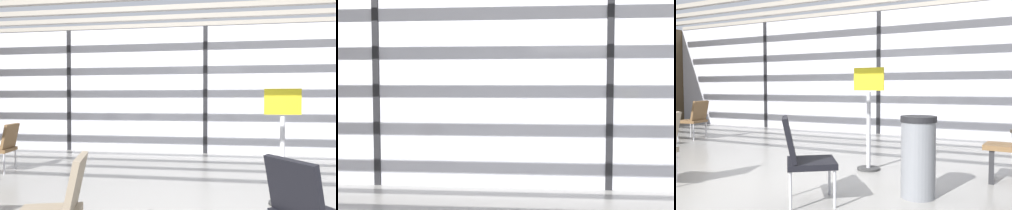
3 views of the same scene
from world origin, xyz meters
The scene contains 4 objects.
glass_curtain_wall centered at (0.00, 5.20, 1.54)m, with size 14.00×0.08×3.09m, color silver.
window_mullion_0 centered at (-3.50, 5.20, 1.54)m, with size 0.10×0.12×3.09m, color black.
window_mullion_1 centered at (0.00, 5.20, 1.54)m, with size 0.10×0.12×3.09m, color black.
parked_airplane centered at (1.36, 11.53, 2.02)m, with size 12.92×4.04×4.04m.
Camera 2 is at (-1.00, -0.74, 1.57)m, focal length 42.73 mm.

